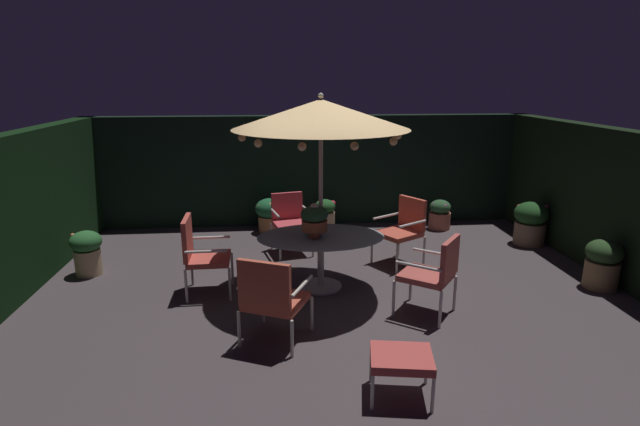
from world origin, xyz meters
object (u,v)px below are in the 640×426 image
at_px(centerpiece_planter, 315,218).
at_px(potted_plant_right_far, 325,214).
at_px(patio_chair_northeast, 272,296).
at_px(ottoman_footrest, 401,360).
at_px(patio_umbrella, 321,115).
at_px(potted_plant_left_far, 531,222).
at_px(potted_plant_back_left, 87,251).
at_px(potted_plant_back_right, 603,263).
at_px(patio_dining_table, 321,245).
at_px(patio_chair_north, 200,251).
at_px(patio_chair_east, 435,270).
at_px(patio_chair_south, 290,218).
at_px(potted_plant_front_corner, 440,214).
at_px(patio_chair_southeast, 404,226).
at_px(potted_plant_back_center, 270,214).

bearing_deg(centerpiece_planter, potted_plant_right_far, 81.28).
bearing_deg(potted_plant_right_far, centerpiece_planter, -98.72).
xyz_separation_m(patio_chair_northeast, ottoman_footrest, (1.14, -1.03, -0.19)).
bearing_deg(patio_umbrella, potted_plant_left_far, 22.01).
bearing_deg(ottoman_footrest, potted_plant_back_left, 139.37).
bearing_deg(potted_plant_back_right, centerpiece_planter, 175.92).
height_order(patio_dining_table, centerpiece_planter, centerpiece_planter).
xyz_separation_m(ottoman_footrest, potted_plant_back_left, (-3.79, 3.25, -0.01)).
bearing_deg(potted_plant_right_far, patio_chair_north, -125.43).
relative_size(centerpiece_planter, potted_plant_back_left, 0.71).
bearing_deg(potted_plant_back_left, patio_chair_north, -25.26).
relative_size(patio_chair_east, patio_chair_south, 1.05).
height_order(centerpiece_planter, potted_plant_right_far, centerpiece_planter).
xyz_separation_m(patio_chair_north, potted_plant_back_left, (-1.73, 0.82, -0.23)).
xyz_separation_m(patio_chair_northeast, patio_chair_east, (1.91, 0.49, 0.02)).
relative_size(centerpiece_planter, patio_chair_north, 0.45).
height_order(patio_chair_northeast, patio_chair_east, patio_chair_northeast).
relative_size(patio_dining_table, potted_plant_front_corner, 3.04).
relative_size(patio_umbrella, patio_chair_northeast, 2.60).
relative_size(centerpiece_planter, patio_chair_south, 0.49).
xyz_separation_m(patio_chair_northeast, patio_chair_southeast, (2.00, 2.27, 0.03)).
distance_m(patio_chair_east, patio_chair_southeast, 1.78).
bearing_deg(potted_plant_back_center, centerpiece_planter, -77.24).
distance_m(patio_chair_north, potted_plant_back_center, 2.80).
xyz_separation_m(patio_dining_table, potted_plant_back_center, (-0.70, 2.61, -0.26)).
height_order(patio_chair_east, patio_chair_southeast, patio_chair_southeast).
distance_m(patio_chair_east, patio_chair_south, 2.96).
relative_size(patio_chair_south, potted_plant_left_far, 1.29).
xyz_separation_m(patio_umbrella, potted_plant_right_far, (0.33, 2.64, -2.01)).
relative_size(potted_plant_right_far, potted_plant_back_center, 0.93).
bearing_deg(patio_umbrella, patio_chair_south, 103.23).
bearing_deg(potted_plant_back_right, potted_plant_back_left, 170.91).
bearing_deg(ottoman_footrest, patio_dining_table, 100.99).
distance_m(patio_dining_table, potted_plant_back_center, 2.71).
relative_size(patio_chair_north, potted_plant_front_corner, 1.87).
height_order(patio_chair_east, potted_plant_left_far, patio_chair_east).
distance_m(patio_chair_southeast, potted_plant_left_far, 2.49).
xyz_separation_m(ottoman_footrest, potted_plant_back_center, (-1.18, 5.09, -0.02)).
distance_m(patio_chair_east, potted_plant_right_far, 3.73).
distance_m(patio_chair_south, potted_plant_back_left, 3.05).
height_order(patio_chair_north, potted_plant_back_left, patio_chair_north).
distance_m(potted_plant_back_right, potted_plant_front_corner, 3.16).
bearing_deg(potted_plant_back_left, patio_chair_east, -20.75).
relative_size(patio_umbrella, centerpiece_planter, 5.58).
xyz_separation_m(centerpiece_planter, potted_plant_front_corner, (2.58, 2.61, -0.72)).
xyz_separation_m(potted_plant_back_right, potted_plant_back_left, (-7.10, 1.13, 0.01)).
relative_size(potted_plant_left_far, potted_plant_right_far, 1.25).
xyz_separation_m(patio_chair_north, patio_chair_southeast, (2.93, 0.87, -0.01)).
height_order(patio_chair_southeast, potted_plant_back_right, patio_chair_southeast).
bearing_deg(potted_plant_back_center, potted_plant_back_right, -33.48).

